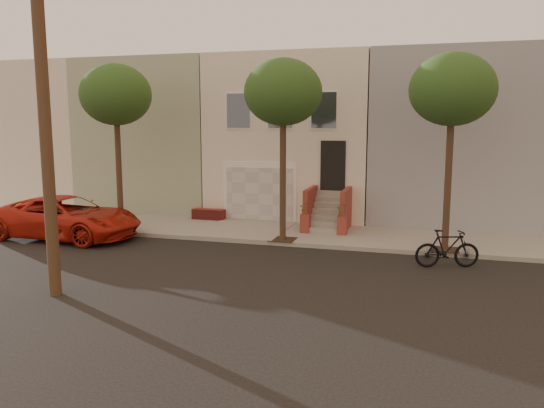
# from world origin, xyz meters

# --- Properties ---
(ground) EXTENTS (90.00, 90.00, 0.00)m
(ground) POSITION_xyz_m (0.00, 0.00, 0.00)
(ground) COLOR black
(ground) RESTS_ON ground
(sidewalk) EXTENTS (40.00, 3.70, 0.15)m
(sidewalk) POSITION_xyz_m (0.00, 5.35, 0.07)
(sidewalk) COLOR gray
(sidewalk) RESTS_ON ground
(house_row) EXTENTS (33.10, 11.70, 7.00)m
(house_row) POSITION_xyz_m (0.00, 11.19, 3.64)
(house_row) COLOR beige
(house_row) RESTS_ON sidewalk
(tree_left) EXTENTS (2.70, 2.57, 6.30)m
(tree_left) POSITION_xyz_m (-5.50, 3.90, 5.26)
(tree_left) COLOR #2D2116
(tree_left) RESTS_ON sidewalk
(tree_mid) EXTENTS (2.70, 2.57, 6.30)m
(tree_mid) POSITION_xyz_m (1.00, 3.90, 5.26)
(tree_mid) COLOR #2D2116
(tree_mid) RESTS_ON sidewalk
(tree_right) EXTENTS (2.70, 2.57, 6.30)m
(tree_right) POSITION_xyz_m (6.50, 3.90, 5.26)
(tree_right) COLOR #2D2116
(tree_right) RESTS_ON sidewalk
(pickup_truck) EXTENTS (5.72, 2.79, 1.57)m
(pickup_truck) POSITION_xyz_m (-6.96, 2.53, 0.78)
(pickup_truck) COLOR red
(pickup_truck) RESTS_ON ground
(motorcycle) EXTENTS (1.98, 1.07, 1.15)m
(motorcycle) POSITION_xyz_m (6.51, 2.22, 0.57)
(motorcycle) COLOR black
(motorcycle) RESTS_ON ground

